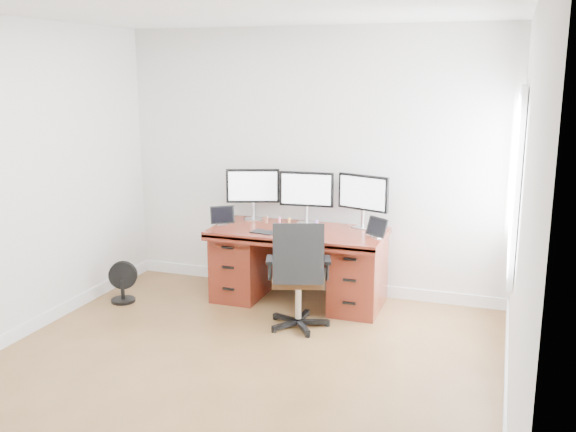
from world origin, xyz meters
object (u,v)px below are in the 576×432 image
(office_chair, at_px, (298,293))
(desk, at_px, (299,263))
(floor_fan, at_px, (122,283))
(keyboard, at_px, (290,232))
(monitor_center, at_px, (306,191))

(office_chair, bearing_deg, desk, 89.86)
(floor_fan, distance_m, keyboard, 1.77)
(office_chair, height_order, monitor_center, monitor_center)
(floor_fan, bearing_deg, desk, -3.29)
(office_chair, xyz_separation_m, keyboard, (-0.25, 0.50, 0.43))
(office_chair, bearing_deg, keyboard, 99.05)
(desk, distance_m, floor_fan, 1.77)
(floor_fan, height_order, monitor_center, monitor_center)
(desk, height_order, floor_fan, desk)
(office_chair, distance_m, keyboard, 0.70)
(desk, bearing_deg, monitor_center, 89.97)
(monitor_center, relative_size, keyboard, 2.06)
(office_chair, height_order, floor_fan, office_chair)
(desk, distance_m, office_chair, 0.70)
(office_chair, relative_size, monitor_center, 1.82)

